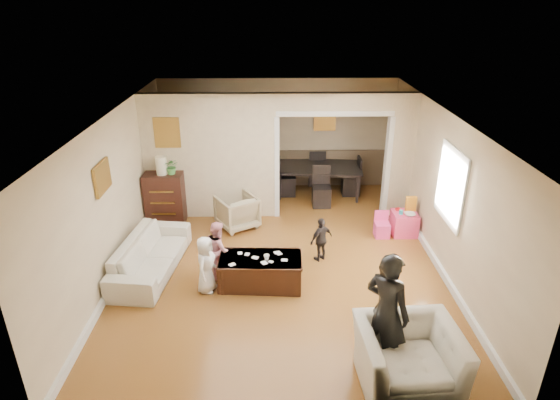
{
  "coord_description": "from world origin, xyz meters",
  "views": [
    {
      "loc": [
        -0.12,
        -7.2,
        4.35
      ],
      "look_at": [
        0.0,
        0.2,
        1.05
      ],
      "focal_mm": 29.75,
      "sensor_mm": 36.0,
      "label": 1
    }
  ],
  "objects_px": {
    "sofa": "(151,255)",
    "adult_person": "(387,312)",
    "armchair_back": "(237,212)",
    "dresser": "(165,198)",
    "play_table": "(404,223)",
    "child_toddler": "(321,239)",
    "table_lamp": "(161,166)",
    "coffee_cup": "(267,257)",
    "coffee_table": "(261,271)",
    "armchair_front": "(408,357)",
    "child_kneel_b": "(218,249)",
    "cyan_cup": "(401,212)",
    "dining_table": "(319,181)",
    "child_kneel_a": "(206,265)"
  },
  "relations": [
    {
      "from": "sofa",
      "to": "coffee_table",
      "type": "distance_m",
      "value": 1.93
    },
    {
      "from": "adult_person",
      "to": "table_lamp",
      "type": "bearing_deg",
      "value": -4.3
    },
    {
      "from": "sofa",
      "to": "armchair_front",
      "type": "relative_size",
      "value": 1.76
    },
    {
      "from": "cyan_cup",
      "to": "dining_table",
      "type": "relative_size",
      "value": 0.04
    },
    {
      "from": "child_toddler",
      "to": "child_kneel_b",
      "type": "bearing_deg",
      "value": -21.82
    },
    {
      "from": "armchair_front",
      "to": "coffee_table",
      "type": "height_order",
      "value": "armchair_front"
    },
    {
      "from": "armchair_back",
      "to": "dresser",
      "type": "distance_m",
      "value": 1.51
    },
    {
      "from": "armchair_back",
      "to": "child_toddler",
      "type": "xyz_separation_m",
      "value": [
        1.57,
        -1.32,
        0.07
      ]
    },
    {
      "from": "sofa",
      "to": "dining_table",
      "type": "bearing_deg",
      "value": -37.44
    },
    {
      "from": "coffee_cup",
      "to": "dining_table",
      "type": "height_order",
      "value": "dining_table"
    },
    {
      "from": "dining_table",
      "to": "dresser",
      "type": "bearing_deg",
      "value": -150.03
    },
    {
      "from": "table_lamp",
      "to": "coffee_table",
      "type": "height_order",
      "value": "table_lamp"
    },
    {
      "from": "adult_person",
      "to": "coffee_cup",
      "type": "bearing_deg",
      "value": -5.47
    },
    {
      "from": "dresser",
      "to": "coffee_table",
      "type": "xyz_separation_m",
      "value": [
        2.0,
        -2.3,
        -0.28
      ]
    },
    {
      "from": "dresser",
      "to": "table_lamp",
      "type": "relative_size",
      "value": 2.95
    },
    {
      "from": "table_lamp",
      "to": "child_toddler",
      "type": "height_order",
      "value": "table_lamp"
    },
    {
      "from": "dresser",
      "to": "cyan_cup",
      "type": "bearing_deg",
      "value": -7.87
    },
    {
      "from": "adult_person",
      "to": "child_kneel_b",
      "type": "distance_m",
      "value": 3.13
    },
    {
      "from": "sofa",
      "to": "dresser",
      "type": "xyz_separation_m",
      "value": [
        -0.13,
        1.85,
        0.23
      ]
    },
    {
      "from": "dining_table",
      "to": "adult_person",
      "type": "bearing_deg",
      "value": -80.26
    },
    {
      "from": "table_lamp",
      "to": "coffee_cup",
      "type": "height_order",
      "value": "table_lamp"
    },
    {
      "from": "sofa",
      "to": "armchair_back",
      "type": "xyz_separation_m",
      "value": [
        1.35,
        1.62,
        0.03
      ]
    },
    {
      "from": "armchair_back",
      "to": "cyan_cup",
      "type": "height_order",
      "value": "armchair_back"
    },
    {
      "from": "child_kneel_b",
      "to": "child_toddler",
      "type": "relative_size",
      "value": 1.2
    },
    {
      "from": "coffee_cup",
      "to": "child_kneel_b",
      "type": "relative_size",
      "value": 0.09
    },
    {
      "from": "armchair_back",
      "to": "adult_person",
      "type": "height_order",
      "value": "adult_person"
    },
    {
      "from": "dresser",
      "to": "child_toddler",
      "type": "bearing_deg",
      "value": -26.96
    },
    {
      "from": "dresser",
      "to": "child_kneel_a",
      "type": "xyz_separation_m",
      "value": [
        1.15,
        -2.45,
        -0.06
      ]
    },
    {
      "from": "armchair_front",
      "to": "child_kneel_a",
      "type": "distance_m",
      "value": 3.31
    },
    {
      "from": "armchair_front",
      "to": "dresser",
      "type": "bearing_deg",
      "value": 127.19
    },
    {
      "from": "dresser",
      "to": "coffee_cup",
      "type": "xyz_separation_m",
      "value": [
        2.1,
        -2.35,
        0.0
      ]
    },
    {
      "from": "play_table",
      "to": "child_toddler",
      "type": "height_order",
      "value": "child_toddler"
    },
    {
      "from": "armchair_back",
      "to": "coffee_table",
      "type": "bearing_deg",
      "value": 72.87
    },
    {
      "from": "coffee_table",
      "to": "cyan_cup",
      "type": "bearing_deg",
      "value": 31.71
    },
    {
      "from": "armchair_front",
      "to": "play_table",
      "type": "xyz_separation_m",
      "value": [
        0.97,
        3.82,
        -0.16
      ]
    },
    {
      "from": "armchair_front",
      "to": "table_lamp",
      "type": "height_order",
      "value": "table_lamp"
    },
    {
      "from": "play_table",
      "to": "adult_person",
      "type": "relative_size",
      "value": 0.29
    },
    {
      "from": "child_kneel_b",
      "to": "adult_person",
      "type": "bearing_deg",
      "value": -149.29
    },
    {
      "from": "table_lamp",
      "to": "coffee_cup",
      "type": "distance_m",
      "value": 3.23
    },
    {
      "from": "table_lamp",
      "to": "coffee_table",
      "type": "xyz_separation_m",
      "value": [
        2.0,
        -2.3,
        -1.0
      ]
    },
    {
      "from": "play_table",
      "to": "child_kneel_a",
      "type": "relative_size",
      "value": 0.5
    },
    {
      "from": "play_table",
      "to": "child_kneel_b",
      "type": "height_order",
      "value": "child_kneel_b"
    },
    {
      "from": "sofa",
      "to": "adult_person",
      "type": "xyz_separation_m",
      "value": [
        3.45,
        -2.28,
        0.52
      ]
    },
    {
      "from": "armchair_front",
      "to": "child_toddler",
      "type": "bearing_deg",
      "value": 101.24
    },
    {
      "from": "table_lamp",
      "to": "coffee_table",
      "type": "distance_m",
      "value": 3.2
    },
    {
      "from": "child_kneel_a",
      "to": "child_kneel_b",
      "type": "distance_m",
      "value": 0.47
    },
    {
      "from": "armchair_front",
      "to": "adult_person",
      "type": "distance_m",
      "value": 0.57
    },
    {
      "from": "coffee_table",
      "to": "adult_person",
      "type": "xyz_separation_m",
      "value": [
        1.58,
        -1.83,
        0.57
      ]
    },
    {
      "from": "sofa",
      "to": "table_lamp",
      "type": "bearing_deg",
      "value": 10.47
    },
    {
      "from": "coffee_table",
      "to": "dining_table",
      "type": "relative_size",
      "value": 0.67
    }
  ]
}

